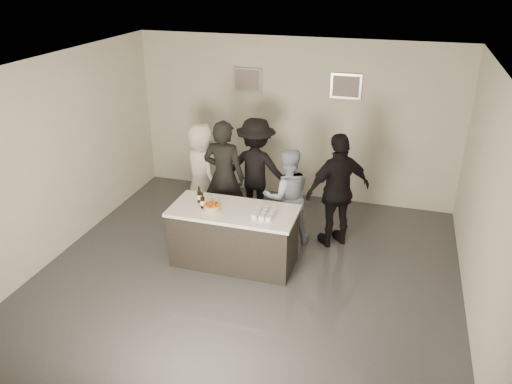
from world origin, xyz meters
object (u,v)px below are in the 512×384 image
person_guest_left (201,170)px  person_guest_right (338,191)px  person_guest_back (256,170)px  person_main_black (224,177)px  cake (212,208)px  bar_counter (234,236)px  person_main_blue (287,197)px  beer_bottle_a (199,194)px  beer_bottle_b (202,200)px

person_guest_left → person_guest_right: (2.46, -0.40, 0.09)m
person_guest_right → person_guest_back: bearing=-56.9°
person_main_black → person_guest_right: 1.87m
cake → person_main_black: 1.08m
bar_counter → person_main_black: person_main_black is taller
person_guest_right → person_guest_back: (-1.49, 0.51, -0.02)m
cake → person_main_black: (-0.20, 1.06, 0.02)m
bar_counter → person_main_blue: size_ratio=1.17×
beer_bottle_a → person_main_black: 0.88m
beer_bottle_a → cake: bearing=-34.6°
cake → person_main_black: size_ratio=0.13×
bar_counter → beer_bottle_a: (-0.56, 0.09, 0.58)m
beer_bottle_b → person_main_black: bearing=92.4°
beer_bottle_a → person_guest_right: bearing=25.5°
person_main_black → bar_counter: bearing=119.1°
bar_counter → beer_bottle_a: size_ratio=7.15×
person_guest_left → bar_counter: bearing=169.7°
person_main_blue → person_guest_back: 0.98m
beer_bottle_a → person_guest_right: person_guest_right is taller
cake → person_guest_left: bearing=117.6°
beer_bottle_b → beer_bottle_a: bearing=125.8°
beer_bottle_a → beer_bottle_b: (0.12, -0.17, 0.00)m
beer_bottle_a → beer_bottle_b: size_ratio=1.00×
person_guest_right → cake: bearing=-4.2°
bar_counter → beer_bottle_a: 0.81m
person_guest_right → person_guest_back: size_ratio=1.02×
beer_bottle_b → person_guest_right: 2.13m
person_main_black → person_guest_back: size_ratio=1.05×
cake → person_guest_left: person_guest_left is taller
bar_counter → person_main_blue: (0.60, 0.85, 0.35)m
cake → beer_bottle_b: bearing=171.6°
person_guest_left → person_guest_right: bearing=-147.0°
person_guest_back → beer_bottle_a: bearing=70.5°
person_main_blue → person_guest_right: bearing=166.8°
person_main_blue → person_guest_right: person_guest_right is taller
person_main_blue → beer_bottle_a: bearing=8.6°
bar_counter → person_main_blue: person_main_blue is taller
beer_bottle_a → person_guest_back: person_guest_back is taller
bar_counter → beer_bottle_a: beer_bottle_a is taller
person_main_blue → person_guest_back: size_ratio=0.87×
person_guest_left → person_guest_right: size_ratio=0.90×
beer_bottle_b → person_main_blue: person_main_blue is taller
bar_counter → cake: bearing=-160.5°
beer_bottle_a → bar_counter: bearing=-8.6°
beer_bottle_b → person_guest_left: size_ratio=0.16×
bar_counter → person_guest_right: person_guest_right is taller
bar_counter → person_main_black: 1.19m
person_guest_left → person_guest_right: person_guest_right is taller
cake → beer_bottle_b: 0.18m
beer_bottle_a → person_guest_left: person_guest_left is taller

